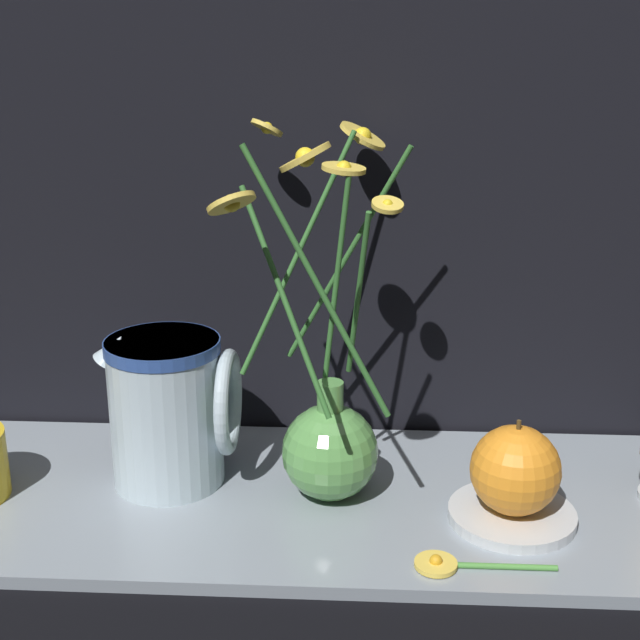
% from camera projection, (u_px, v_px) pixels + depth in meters
% --- Properties ---
extents(ground_plane, '(6.00, 6.00, 0.00)m').
position_uv_depth(ground_plane, '(316.00, 506.00, 0.86)').
color(ground_plane, black).
extents(shelf, '(0.86, 0.29, 0.01)m').
position_uv_depth(shelf, '(316.00, 500.00, 0.85)').
color(shelf, gray).
rests_on(shelf, ground_plane).
extents(vase_with_flowers, '(0.17, 0.28, 0.35)m').
position_uv_depth(vase_with_flowers, '(329.00, 430.00, 0.83)').
color(vase_with_flowers, '#59994C').
rests_on(vase_with_flowers, shelf).
extents(ceramic_pitcher, '(0.13, 0.11, 0.16)m').
position_uv_depth(ceramic_pitcher, '(170.00, 405.00, 0.85)').
color(ceramic_pitcher, silver).
rests_on(ceramic_pitcher, shelf).
extents(saucer_plate, '(0.12, 0.12, 0.01)m').
position_uv_depth(saucer_plate, '(512.00, 515.00, 0.81)').
color(saucer_plate, silver).
rests_on(saucer_plate, shelf).
extents(orange_fruit, '(0.08, 0.08, 0.09)m').
position_uv_depth(orange_fruit, '(515.00, 470.00, 0.79)').
color(orange_fruit, orange).
rests_on(orange_fruit, saucer_plate).
extents(loose_daisy, '(0.12, 0.04, 0.01)m').
position_uv_depth(loose_daisy, '(453.00, 564.00, 0.74)').
color(loose_daisy, '#4C8E3D').
rests_on(loose_daisy, shelf).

